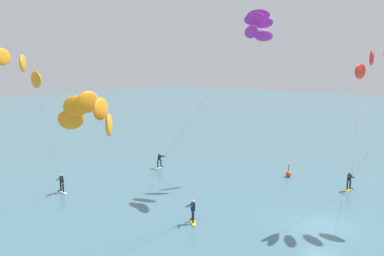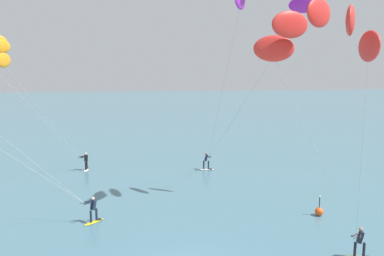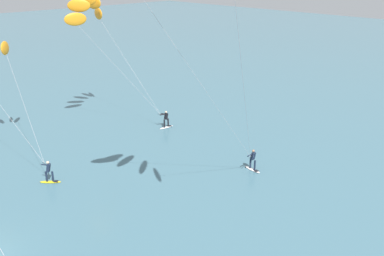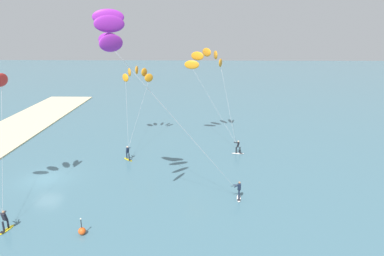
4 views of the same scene
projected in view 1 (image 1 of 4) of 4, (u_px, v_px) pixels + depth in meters
The scene contains 5 objects.
ground_plane at pixel (321, 226), 26.57m from camera, with size 240.00×240.00×0.00m, color #426B7A.
kitesurfer_mid_water at pixel (6, 74), 24.94m from camera, with size 8.48×7.44×12.13m.
kitesurfer_far_out at pixel (96, 120), 19.57m from camera, with size 9.81×4.30×9.80m.
kitesurfer_downwind at pixel (254, 30), 35.12m from camera, with size 7.11×11.92×16.01m.
marker_buoy at pixel (288, 174), 38.01m from camera, with size 0.56×0.56×1.38m.
Camera 1 is at (-25.15, -8.76, 11.15)m, focal length 35.75 mm.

